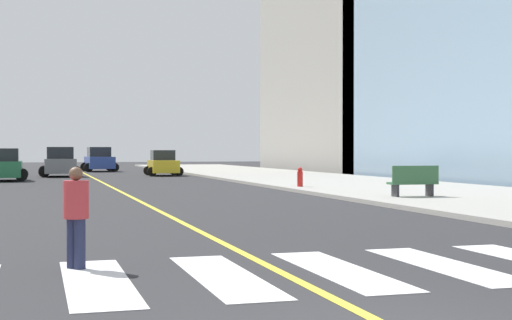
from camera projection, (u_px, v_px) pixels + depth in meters
name	position (u px, v px, depth m)	size (l,w,h in m)	color
sidewalk_kerb_east	(447.00, 194.00, 29.91)	(10.00, 120.00, 0.15)	#9E9B93
crosswalk_paint	(282.00, 273.00, 11.14)	(13.50, 4.00, 0.01)	silver
lane_divider_paint	(98.00, 180.00, 45.70)	(0.16, 80.00, 0.01)	yellow
parking_garage_concrete	(392.00, 50.00, 68.59)	(18.00, 24.00, 21.97)	#9E9B93
car_blue_nearest	(99.00, 160.00, 64.17)	(3.05, 4.77, 2.09)	#2D479E
car_green_second	(4.00, 166.00, 44.49)	(2.70, 4.32, 1.93)	#236B42
car_gray_third	(60.00, 163.00, 51.64)	(2.86, 4.58, 2.04)	slate
car_yellow_fourth	(163.00, 164.00, 53.65)	(2.64, 4.14, 1.83)	gold
park_bench	(414.00, 182.00, 27.11)	(1.82, 0.64, 1.12)	#33603D
pedestrian_crossing	(76.00, 213.00, 11.52)	(0.39, 0.39, 1.57)	#232847
fire_hydrant	(300.00, 177.00, 34.51)	(0.26, 0.26, 0.89)	red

